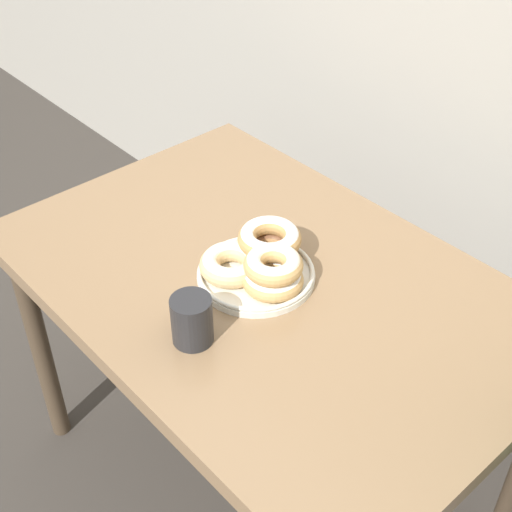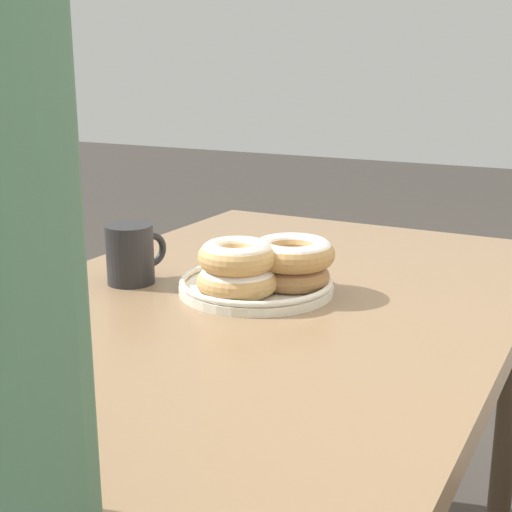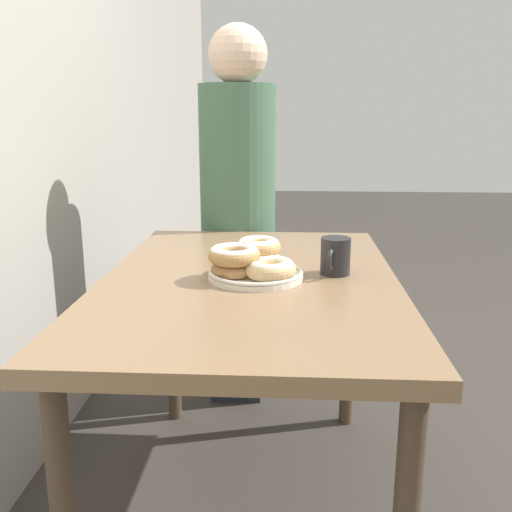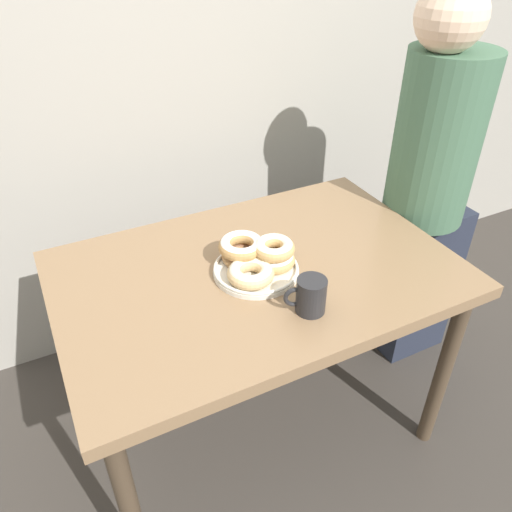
# 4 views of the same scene
# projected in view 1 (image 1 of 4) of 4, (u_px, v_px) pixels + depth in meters

# --- Properties ---
(dining_table) EXTENTS (1.16, 0.77, 0.72)m
(dining_table) POSITION_uv_depth(u_px,v_px,m) (266.00, 305.00, 1.55)
(dining_table) COLOR #846647
(dining_table) RESTS_ON ground_plane
(donut_plate) EXTENTS (0.27, 0.27, 0.09)m
(donut_plate) POSITION_uv_depth(u_px,v_px,m) (260.00, 262.00, 1.47)
(donut_plate) COLOR silver
(donut_plate) RESTS_ON dining_table
(coffee_mug) EXTENTS (0.11, 0.08, 0.10)m
(coffee_mug) POSITION_uv_depth(u_px,v_px,m) (191.00, 319.00, 1.33)
(coffee_mug) COLOR #232326
(coffee_mug) RESTS_ON dining_table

